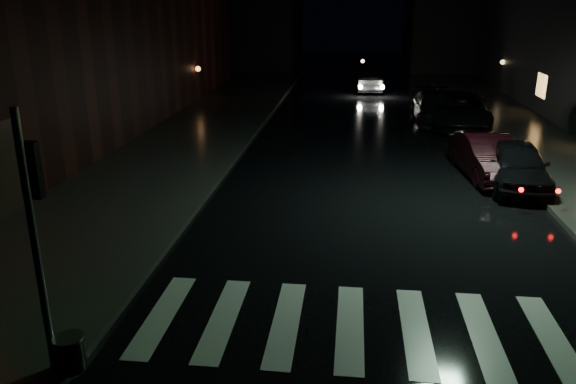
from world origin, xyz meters
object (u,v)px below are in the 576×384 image
(parked_car_d, at_px, (461,110))
(parked_car_a, at_px, (516,165))
(oncoming_car, at_px, (368,80))
(parked_car_b, at_px, (487,156))
(parked_car_c, at_px, (436,107))

(parked_car_d, bearing_deg, parked_car_a, -81.69)
(parked_car_d, height_order, oncoming_car, parked_car_d)
(parked_car_a, relative_size, parked_car_d, 0.76)
(parked_car_b, bearing_deg, parked_car_a, -63.24)
(parked_car_c, bearing_deg, parked_car_b, -87.51)
(parked_car_b, relative_size, parked_car_c, 0.85)
(parked_car_a, relative_size, parked_car_b, 0.99)
(parked_car_c, xyz_separation_m, parked_car_d, (1.06, -0.98, 0.05))
(parked_car_c, xyz_separation_m, oncoming_car, (-3.16, 10.01, 0.00))
(parked_car_b, distance_m, parked_car_d, 8.29)
(parked_car_c, bearing_deg, parked_car_d, -43.62)
(parked_car_b, bearing_deg, parked_car_c, 87.00)
(parked_car_b, distance_m, parked_car_c, 9.27)
(parked_car_b, relative_size, parked_car_d, 0.77)
(parked_car_c, bearing_deg, parked_car_a, -84.09)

